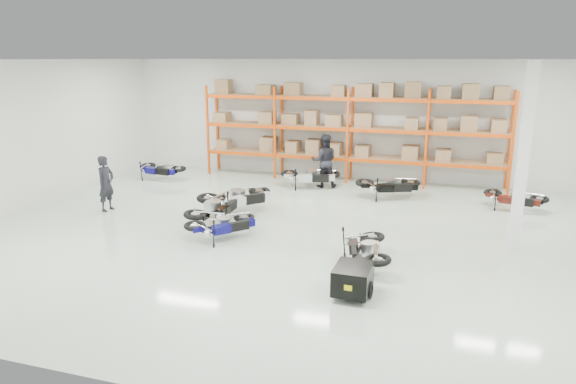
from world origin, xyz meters
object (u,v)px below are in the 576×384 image
(moto_back_b, at_px, (310,172))
(person_left, at_px, (106,183))
(moto_black_far_left, at_px, (216,204))
(person_back, at_px, (324,161))
(moto_touring_right, at_px, (366,244))
(moto_back_a, at_px, (159,166))
(trailer, at_px, (353,279))
(moto_silver_left, at_px, (238,193))
(moto_back_d, at_px, (515,195))
(moto_back_c, at_px, (389,181))
(moto_blue_centre, at_px, (223,220))

(moto_back_b, relative_size, person_left, 1.08)
(moto_black_far_left, distance_m, person_back, 5.46)
(moto_touring_right, relative_size, moto_back_a, 0.98)
(trailer, bearing_deg, moto_back_a, 140.41)
(moto_back_a, relative_size, person_left, 1.03)
(trailer, bearing_deg, moto_silver_left, 134.97)
(moto_back_d, bearing_deg, person_left, 123.64)
(moto_back_c, relative_size, moto_back_d, 1.16)
(moto_touring_right, height_order, moto_back_c, moto_back_c)
(moto_silver_left, distance_m, trailer, 6.25)
(trailer, relative_size, moto_back_a, 0.85)
(moto_blue_centre, xyz_separation_m, person_back, (1.19, 6.21, 0.45))
(moto_back_c, xyz_separation_m, moto_back_d, (3.82, -0.28, -0.08))
(moto_blue_centre, bearing_deg, moto_back_b, -55.17)
(moto_blue_centre, bearing_deg, moto_back_d, -103.86)
(moto_blue_centre, distance_m, moto_back_a, 7.47)
(moto_touring_right, height_order, trailer, moto_touring_right)
(moto_black_far_left, distance_m, moto_back_b, 5.03)
(moto_blue_centre, xyz_separation_m, moto_back_d, (7.45, 5.03, -0.01))
(moto_touring_right, relative_size, moto_back_d, 1.05)
(moto_blue_centre, bearing_deg, moto_black_far_left, -15.10)
(moto_touring_right, distance_m, moto_back_d, 6.79)
(person_back, bearing_deg, moto_back_a, -8.90)
(moto_touring_right, relative_size, moto_back_b, 0.93)
(moto_black_far_left, xyz_separation_m, moto_back_d, (8.16, 3.93, -0.09))
(moto_blue_centre, relative_size, person_left, 0.98)
(moto_touring_right, bearing_deg, moto_back_d, 44.73)
(moto_back_a, bearing_deg, moto_back_b, -77.33)
(moto_touring_right, distance_m, moto_back_c, 5.98)
(moto_blue_centre, height_order, moto_back_a, moto_back_a)
(moto_blue_centre, bearing_deg, moto_back_c, -82.22)
(moto_blue_centre, relative_size, moto_back_b, 0.90)
(moto_back_a, relative_size, moto_back_b, 0.95)
(moto_silver_left, xyz_separation_m, moto_black_far_left, (-0.17, -1.16, -0.04))
(moto_back_c, bearing_deg, moto_black_far_left, 114.79)
(moto_silver_left, distance_m, person_back, 4.32)
(moto_black_far_left, relative_size, moto_back_d, 1.18)
(moto_back_a, bearing_deg, moto_blue_centre, -128.82)
(moto_back_b, bearing_deg, person_back, -70.49)
(moto_back_b, bearing_deg, moto_black_far_left, 149.31)
(moto_back_b, bearing_deg, moto_silver_left, 146.74)
(moto_blue_centre, xyz_separation_m, moto_black_far_left, (-0.71, 1.11, 0.08))
(person_back, bearing_deg, moto_back_b, 17.52)
(moto_black_far_left, height_order, moto_back_a, moto_black_far_left)
(moto_black_far_left, bearing_deg, moto_back_a, -44.95)
(moto_black_far_left, bearing_deg, moto_blue_centre, 122.63)
(moto_back_b, relative_size, moto_back_d, 1.14)
(moto_silver_left, bearing_deg, moto_back_b, -65.89)
(moto_back_a, relative_size, moto_back_c, 0.93)
(trailer, distance_m, moto_back_b, 8.72)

